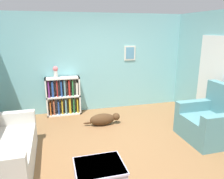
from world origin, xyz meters
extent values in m
plane|color=brown|center=(0.00, 0.00, 0.00)|extent=(14.00, 14.00, 0.00)
cube|color=#7AB7BC|center=(0.00, 2.25, 1.30)|extent=(5.60, 0.10, 2.60)
cube|color=silver|center=(1.00, 2.19, 1.55)|extent=(0.32, 0.02, 0.40)
cube|color=#568EAD|center=(1.00, 2.18, 1.55)|extent=(0.24, 0.01, 0.32)
cube|color=white|center=(2.49, 0.70, 1.02)|extent=(0.02, 0.84, 2.05)
sphere|color=tan|center=(2.46, 0.35, 1.00)|extent=(0.05, 0.05, 0.05)
cube|color=beige|center=(-1.93, -0.13, 0.22)|extent=(0.89, 1.75, 0.43)
cube|color=beige|center=(-1.93, 0.66, 0.55)|extent=(0.89, 0.16, 0.24)
cube|color=silver|center=(-1.29, 2.03, 0.50)|extent=(0.04, 0.29, 1.00)
cube|color=silver|center=(-0.46, 2.03, 0.50)|extent=(0.04, 0.29, 1.00)
cube|color=silver|center=(-0.87, 2.17, 0.50)|extent=(0.87, 0.02, 1.00)
cube|color=silver|center=(-0.87, 2.03, 0.02)|extent=(0.87, 0.29, 0.04)
cube|color=silver|center=(-0.87, 2.03, 0.50)|extent=(0.87, 0.29, 0.04)
cube|color=silver|center=(-0.87, 2.03, 0.98)|extent=(0.87, 0.29, 0.04)
cube|color=orange|center=(-1.22, 2.02, 0.19)|extent=(0.03, 0.22, 0.35)
cube|color=#7A2D84|center=(-1.22, 2.02, 0.72)|extent=(0.04, 0.22, 0.41)
cube|color=brown|center=(-1.13, 2.02, 0.21)|extent=(0.04, 0.22, 0.39)
cube|color=#234C9E|center=(-1.13, 2.02, 0.72)|extent=(0.05, 0.22, 0.40)
cube|color=#234C9E|center=(-1.01, 2.02, 0.20)|extent=(0.04, 0.22, 0.36)
cube|color=#B22823|center=(-1.02, 2.02, 0.73)|extent=(0.03, 0.22, 0.41)
cube|color=gold|center=(-0.92, 2.02, 0.20)|extent=(0.03, 0.22, 0.37)
cube|color=#234C9E|center=(-0.92, 2.02, 0.72)|extent=(0.04, 0.22, 0.39)
cube|color=#60939E|center=(-0.83, 2.02, 0.22)|extent=(0.04, 0.22, 0.41)
cube|color=#60939E|center=(-0.83, 2.02, 0.73)|extent=(0.04, 0.22, 0.42)
cube|color=gold|center=(-0.72, 2.02, 0.23)|extent=(0.05, 0.22, 0.43)
cube|color=#B22823|center=(-0.72, 2.02, 0.72)|extent=(0.04, 0.22, 0.40)
cube|color=#287A3D|center=(-0.62, 2.02, 0.22)|extent=(0.03, 0.22, 0.40)
cube|color=#287A3D|center=(-0.63, 2.02, 0.72)|extent=(0.03, 0.22, 0.39)
cube|color=gold|center=(-0.53, 2.02, 0.21)|extent=(0.03, 0.22, 0.39)
cube|color=silver|center=(-0.52, 2.02, 0.68)|extent=(0.05, 0.22, 0.33)
cube|color=slate|center=(1.87, -0.13, 0.24)|extent=(0.94, 1.02, 0.48)
cube|color=slate|center=(1.87, 0.29, 0.59)|extent=(0.94, 0.18, 0.22)
cube|color=silver|center=(-0.58, -1.12, 0.46)|extent=(0.64, 0.54, 0.03)
ellipsoid|color=#472D19|center=(-0.05, 1.09, 0.14)|extent=(0.59, 0.25, 0.28)
sphere|color=#472D19|center=(0.29, 1.09, 0.18)|extent=(0.18, 0.18, 0.18)
ellipsoid|color=#472D19|center=(-0.39, 1.13, 0.07)|extent=(0.20, 0.05, 0.05)
cylinder|color=silver|center=(-1.03, 2.03, 1.09)|extent=(0.10, 0.10, 0.17)
sphere|color=#E06B70|center=(-1.03, 2.03, 1.23)|extent=(0.13, 0.13, 0.13)
camera|label=1|loc=(-1.08, -3.55, 2.18)|focal=35.00mm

